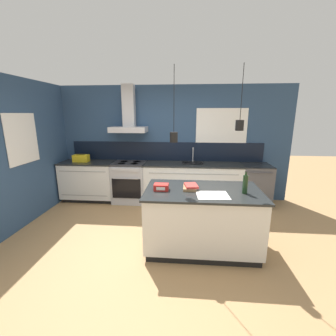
{
  "coord_description": "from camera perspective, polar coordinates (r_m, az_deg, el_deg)",
  "views": [
    {
      "loc": [
        0.49,
        -3.16,
        1.98
      ],
      "look_at": [
        0.17,
        0.66,
        1.05
      ],
      "focal_mm": 24.0,
      "sensor_mm": 36.0,
      "label": 1
    }
  ],
  "objects": [
    {
      "name": "counter_run_left",
      "position": [
        5.56,
        -19.34,
        -3.02
      ],
      "size": [
        1.21,
        0.64,
        0.91
      ],
      "color": "black",
      "rests_on": "ground_plane"
    },
    {
      "name": "paper_pile",
      "position": [
        3.09,
        11.26,
        -6.8
      ],
      "size": [
        0.45,
        0.36,
        0.01
      ],
      "color": "silver",
      "rests_on": "kitchen_island"
    },
    {
      "name": "wall_back",
      "position": [
        5.22,
        -1.07,
        6.76
      ],
      "size": [
        5.6,
        2.17,
        2.6
      ],
      "color": "navy",
      "rests_on": "ground_plane"
    },
    {
      "name": "bottle_on_island",
      "position": [
        3.25,
        19.02,
        -3.84
      ],
      "size": [
        0.07,
        0.07,
        0.32
      ],
      "color": "#193319",
      "rests_on": "kitchen_island"
    },
    {
      "name": "wall_left",
      "position": [
        4.88,
        -32.03,
        3.61
      ],
      "size": [
        0.08,
        3.8,
        2.6
      ],
      "color": "navy",
      "rests_on": "ground_plane"
    },
    {
      "name": "counter_run_sink",
      "position": [
        5.08,
        6.22,
        -3.83
      ],
      "size": [
        2.14,
        0.64,
        1.24
      ],
      "color": "black",
      "rests_on": "ground_plane"
    },
    {
      "name": "yellow_toolbox",
      "position": [
        5.5,
        -21.21,
        2.34
      ],
      "size": [
        0.34,
        0.18,
        0.19
      ],
      "color": "gold",
      "rests_on": "counter_run_left"
    },
    {
      "name": "red_supply_box",
      "position": [
        3.23,
        -1.74,
        -4.85
      ],
      "size": [
        0.21,
        0.15,
        0.09
      ],
      "color": "red",
      "rests_on": "kitchen_island"
    },
    {
      "name": "book_stack",
      "position": [
        3.29,
        5.67,
        -4.78
      ],
      "size": [
        0.22,
        0.28,
        0.07
      ],
      "color": "olive",
      "rests_on": "kitchen_island"
    },
    {
      "name": "dishwasher",
      "position": [
        5.3,
        21.2,
        -4.04
      ],
      "size": [
        0.6,
        0.65,
        0.91
      ],
      "color": "#4C4C51",
      "rests_on": "ground_plane"
    },
    {
      "name": "ground_plane",
      "position": [
        3.76,
        -3.55,
        -18.18
      ],
      "size": [
        16.0,
        16.0,
        0.0
      ],
      "primitive_type": "plane",
      "color": "#A87F51",
      "rests_on": "ground"
    },
    {
      "name": "oven_range",
      "position": [
        5.24,
        -9.66,
        -3.49
      ],
      "size": [
        0.73,
        0.66,
        0.91
      ],
      "color": "#B5B5BA",
      "rests_on": "ground_plane"
    },
    {
      "name": "kitchen_island",
      "position": [
        3.46,
        8.59,
        -12.59
      ],
      "size": [
        1.66,
        0.97,
        0.91
      ],
      "color": "black",
      "rests_on": "ground_plane"
    }
  ]
}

